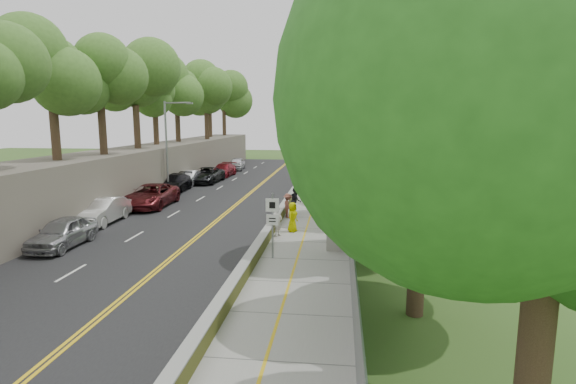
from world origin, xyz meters
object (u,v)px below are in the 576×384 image
Objects in this scene: streetlight at (169,141)px; signpost at (272,219)px; car_2 at (151,196)px; car_1 at (102,211)px; painter_0 at (293,217)px; concrete_block at (340,241)px; person_far at (340,181)px; construction_barrel at (327,188)px; car_0 at (63,232)px.

streetlight reaches higher than signpost.
signpost is 0.52× the size of car_2.
car_1 is 2.79× the size of painter_0.
person_far is (0.02, 18.21, 0.50)m from concrete_block.
painter_0 is (-2.73, 3.26, 0.45)m from concrete_block.
streetlight reaches higher than construction_barrel.
car_2 reaches higher than car_0.
car_2 is 3.27× the size of person_far.
concrete_block is at bearing 4.09° from car_0.
car_2 is (0.79, 5.50, 0.04)m from car_1.
painter_0 is at bearing -44.97° from streetlight.
streetlight is 2.58× the size of signpost.
person_far is (3.15, 20.06, -1.00)m from signpost.
car_0 is at bearing -83.45° from car_1.
car_1 is 0.81× the size of car_2.
car_0 is 5.26m from car_1.
streetlight reaches higher than painter_0.
streetlight is 6.38× the size of concrete_block.
streetlight reaches higher than concrete_block.
car_1 is at bearing 60.93° from person_far.
concrete_block is 0.26× the size of car_1.
car_2 is at bearing -83.38° from streetlight.
concrete_block is at bearing -16.41° from car_1.
signpost is at bearing -164.08° from painter_0.
car_1 is at bearing 106.90° from painter_0.
signpost reaches higher than concrete_block.
streetlight is 4.63× the size of painter_0.
painter_0 is at bearing 129.94° from concrete_block.
streetlight reaches higher than car_2.
person_far is (14.66, 3.05, -3.68)m from streetlight.
painter_0 is 0.95× the size of person_far.
car_0 reaches higher than concrete_block.
car_1 is 2.64× the size of person_far.
car_1 is 20.52m from person_far.
painter_0 is at bearing 20.69° from car_0.
construction_barrel is at bearing 14.03° from painter_0.
concrete_block is 15.31m from car_1.
person_far is (1.20, 1.05, 0.44)m from construction_barrel.
person_far is at bearing 42.55° from car_1.
streetlight is at bearing 28.84° from person_far.
painter_0 is (-1.55, -13.90, 0.39)m from construction_barrel.
person_far is at bearing 81.08° from signpost.
car_1 is 5.56m from car_2.
painter_0 is (12.05, -0.74, 0.08)m from car_1.
construction_barrel reaches higher than concrete_block.
streetlight is 16.82m from car_0.
construction_barrel is 0.16× the size of car_2.
signpost reaches higher than car_1.
signpost is 15.75m from car_2.
signpost reaches higher than car_0.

